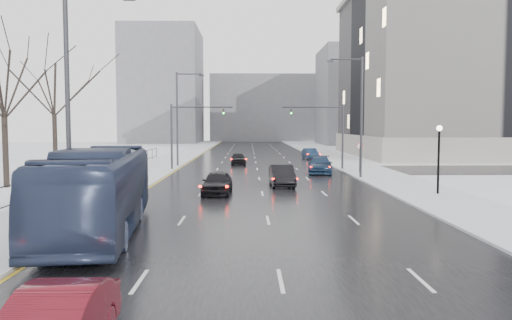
{
  "coord_description": "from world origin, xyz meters",
  "views": [
    {
      "loc": [
        -0.92,
        -0.88,
        4.46
      ],
      "look_at": [
        -0.47,
        26.97,
        2.5
      ],
      "focal_mm": 35.0,
      "sensor_mm": 36.0,
      "label": 1
    }
  ],
  "objects": [
    {
      "name": "road",
      "position": [
        0.0,
        60.0,
        0.02
      ],
      "size": [
        16.0,
        150.0,
        0.04
      ],
      "primitive_type": "cube",
      "color": "black",
      "rests_on": "ground"
    },
    {
      "name": "cross_road",
      "position": [
        0.0,
        48.0,
        0.02
      ],
      "size": [
        130.0,
        10.0,
        0.04
      ],
      "primitive_type": "cube",
      "color": "black",
      "rests_on": "ground"
    },
    {
      "name": "sidewalk_left",
      "position": [
        -10.5,
        60.0,
        0.08
      ],
      "size": [
        5.0,
        150.0,
        0.16
      ],
      "primitive_type": "cube",
      "color": "silver",
      "rests_on": "ground"
    },
    {
      "name": "sidewalk_right",
      "position": [
        10.5,
        60.0,
        0.08
      ],
      "size": [
        5.0,
        150.0,
        0.16
      ],
      "primitive_type": "cube",
      "color": "silver",
      "rests_on": "ground"
    },
    {
      "name": "park_strip",
      "position": [
        -20.0,
        60.0,
        0.06
      ],
      "size": [
        14.0,
        150.0,
        0.12
      ],
      "primitive_type": "cube",
      "color": "white",
      "rests_on": "ground"
    },
    {
      "name": "tree_park_d",
      "position": [
        -17.8,
        34.0,
        0.0
      ],
      "size": [
        8.75,
        8.75,
        12.5
      ],
      "primitive_type": null,
      "color": "black",
      "rests_on": "ground"
    },
    {
      "name": "tree_park_e",
      "position": [
        -18.2,
        44.0,
        0.0
      ],
      "size": [
        9.45,
        9.45,
        13.5
      ],
      "primitive_type": null,
      "color": "black",
      "rests_on": "ground"
    },
    {
      "name": "iron_fence",
      "position": [
        -13.0,
        30.0,
        0.91
      ],
      "size": [
        0.06,
        70.0,
        1.3
      ],
      "color": "black",
      "rests_on": "sidewalk_left"
    },
    {
      "name": "streetlight_r_mid",
      "position": [
        8.17,
        40.0,
        5.62
      ],
      "size": [
        2.95,
        0.25,
        10.0
      ],
      "color": "#2D2D33",
      "rests_on": "ground"
    },
    {
      "name": "streetlight_l_near",
      "position": [
        -8.17,
        20.0,
        5.62
      ],
      "size": [
        2.95,
        0.25,
        10.0
      ],
      "color": "#2D2D33",
      "rests_on": "ground"
    },
    {
      "name": "streetlight_l_far",
      "position": [
        -8.17,
        52.0,
        5.62
      ],
      "size": [
        2.95,
        0.25,
        10.0
      ],
      "color": "#2D2D33",
      "rests_on": "ground"
    },
    {
      "name": "lamppost_r_mid",
      "position": [
        11.0,
        30.0,
        2.94
      ],
      "size": [
        0.36,
        0.36,
        4.28
      ],
      "color": "black",
      "rests_on": "sidewalk_right"
    },
    {
      "name": "mast_signal_right",
      "position": [
        7.33,
        48.0,
        4.11
      ],
      "size": [
        6.1,
        0.33,
        6.5
      ],
      "color": "#2D2D33",
      "rests_on": "ground"
    },
    {
      "name": "mast_signal_left",
      "position": [
        -7.33,
        48.0,
        4.11
      ],
      "size": [
        6.1,
        0.33,
        6.5
      ],
      "color": "#2D2D33",
      "rests_on": "ground"
    },
    {
      "name": "no_uturn_sign",
      "position": [
        9.2,
        44.0,
        2.3
      ],
      "size": [
        0.6,
        0.06,
        2.7
      ],
      "color": "#2D2D33",
      "rests_on": "sidewalk_right"
    },
    {
      "name": "civic_building",
      "position": [
        35.0,
        72.0,
        11.21
      ],
      "size": [
        41.0,
        31.0,
        24.8
      ],
      "color": "gray",
      "rests_on": "ground"
    },
    {
      "name": "bldg_far_right",
      "position": [
        28.0,
        115.0,
        11.0
      ],
      "size": [
        24.0,
        20.0,
        22.0
      ],
      "primitive_type": "cube",
      "color": "slate",
      "rests_on": "ground"
    },
    {
      "name": "bldg_far_left",
      "position": [
        -22.0,
        125.0,
        14.0
      ],
      "size": [
        18.0,
        22.0,
        28.0
      ],
      "primitive_type": "cube",
      "color": "slate",
      "rests_on": "ground"
    },
    {
      "name": "bldg_far_center",
      "position": [
        4.0,
        140.0,
        9.0
      ],
      "size": [
        30.0,
        18.0,
        18.0
      ],
      "primitive_type": "cube",
      "color": "slate",
      "rests_on": "ground"
    },
    {
      "name": "bus",
      "position": [
        -7.0,
        19.48,
        1.78
      ],
      "size": [
        4.39,
        12.76,
        3.48
      ],
      "primitive_type": "imported",
      "rotation": [
        0.0,
        0.0,
        0.12
      ],
      "color": "#28334F",
      "rests_on": "road"
    },
    {
      "name": "sedan_center_near",
      "position": [
        -2.89,
        30.82,
        0.79
      ],
      "size": [
        1.95,
        4.45,
        1.49
      ],
      "primitive_type": "imported",
      "rotation": [
        0.0,
        0.0,
        -0.04
      ],
      "color": "black",
      "rests_on": "road"
    },
    {
      "name": "sedan_right_near",
      "position": [
        1.53,
        35.0,
        0.8
      ],
      "size": [
        1.78,
        4.7,
        1.53
      ],
      "primitive_type": "imported",
      "rotation": [
        0.0,
        0.0,
        0.03
      ],
      "color": "black",
      "rests_on": "road"
    },
    {
      "name": "sedan_right_far",
      "position": [
        5.67,
        44.42,
        0.81
      ],
      "size": [
        2.84,
        5.53,
        1.53
      ],
      "primitive_type": "imported",
      "rotation": [
        0.0,
        0.0,
        -0.13
      ],
      "color": "#192D4B",
      "rests_on": "road"
    },
    {
      "name": "sedan_center_far",
      "position": [
        -2.02,
        54.7,
        0.73
      ],
      "size": [
        1.81,
        4.1,
        1.37
      ],
      "primitive_type": "imported",
      "rotation": [
        0.0,
        0.0,
        0.05
      ],
      "color": "black",
      "rests_on": "road"
    },
    {
      "name": "sedan_right_distant",
      "position": [
        7.2,
        63.74,
        0.73
      ],
      "size": [
        1.91,
        4.34,
        1.38
      ],
      "primitive_type": "imported",
      "rotation": [
        0.0,
        0.0,
        0.11
      ],
      "color": "#172946",
      "rests_on": "road"
    }
  ]
}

